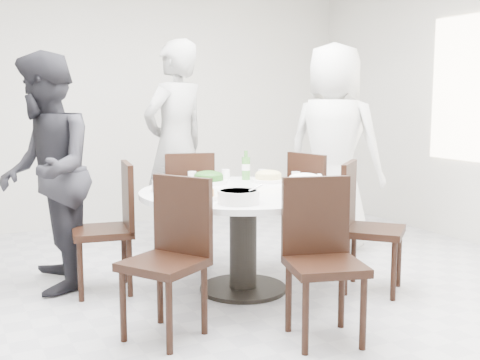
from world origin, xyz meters
name	(u,v)px	position (x,y,z in m)	size (l,w,h in m)	color
floor	(216,307)	(0.00, 0.00, 0.00)	(6.00, 6.00, 0.01)	#B8B7BD
wall_back	(100,99)	(0.00, 3.00, 1.40)	(6.00, 0.01, 2.80)	silver
dining_table	(243,241)	(0.33, 0.24, 0.38)	(1.50, 1.50, 0.75)	white
chair_ne	(321,207)	(1.32, 0.68, 0.47)	(0.42, 0.42, 0.95)	black
chair_n	(188,205)	(0.32, 1.28, 0.47)	(0.42, 0.42, 0.95)	black
chair_nw	(102,228)	(-0.59, 0.68, 0.47)	(0.42, 0.42, 0.95)	black
chair_sw	(164,260)	(-0.49, -0.33, 0.47)	(0.42, 0.42, 0.95)	black
chair_s	(325,262)	(0.34, -0.79, 0.47)	(0.42, 0.42, 0.95)	black
chair_se	(374,228)	(1.18, -0.20, 0.47)	(0.42, 0.42, 0.95)	black
diner_right	(334,147)	(1.67, 1.00, 0.96)	(0.93, 0.61, 1.91)	silver
diner_middle	(176,146)	(0.34, 1.63, 0.97)	(0.71, 0.46, 1.94)	black
diner_left	(46,173)	(-0.93, 0.92, 0.87)	(0.85, 0.66, 1.75)	black
dish_greens	(209,179)	(0.25, 0.67, 0.79)	(0.30, 0.30, 0.08)	white
dish_pale	(268,177)	(0.71, 0.53, 0.79)	(0.27, 0.27, 0.07)	white
dish_orange	(176,188)	(-0.13, 0.39, 0.78)	(0.24, 0.24, 0.07)	white
dish_redbrown	(304,184)	(0.77, 0.10, 0.78)	(0.26, 0.26, 0.07)	white
dish_tofu	(198,194)	(-0.11, 0.03, 0.79)	(0.27, 0.27, 0.07)	white
rice_bowl	(305,188)	(0.59, -0.17, 0.81)	(0.27, 0.27, 0.12)	silver
soup_bowl	(238,197)	(0.07, -0.21, 0.79)	(0.27, 0.27, 0.08)	white
beverage_bottle	(246,165)	(0.61, 0.73, 0.87)	(0.07, 0.07, 0.24)	#3E8033
tea_cups	(212,175)	(0.36, 0.85, 0.79)	(0.07, 0.07, 0.08)	white
chopsticks	(210,179)	(0.35, 0.87, 0.76)	(0.24, 0.04, 0.01)	tan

